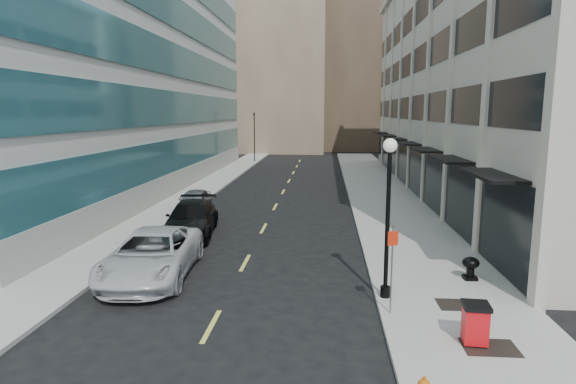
# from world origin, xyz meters

# --- Properties ---
(ground) EXTENTS (160.00, 160.00, 0.00)m
(ground) POSITION_xyz_m (0.00, 0.00, 0.00)
(ground) COLOR black
(ground) RESTS_ON ground
(sidewalk_right) EXTENTS (5.00, 80.00, 0.15)m
(sidewalk_right) POSITION_xyz_m (7.50, 20.00, 0.07)
(sidewalk_right) COLOR #98978A
(sidewalk_right) RESTS_ON ground
(sidewalk_left) EXTENTS (3.00, 80.00, 0.15)m
(sidewalk_left) POSITION_xyz_m (-6.50, 20.00, 0.07)
(sidewalk_left) COLOR #98978A
(sidewalk_left) RESTS_ON ground
(building_right) EXTENTS (15.30, 46.50, 18.25)m
(building_right) POSITION_xyz_m (16.94, 26.99, 8.99)
(building_right) COLOR beige
(building_right) RESTS_ON ground
(building_left) EXTENTS (16.14, 46.00, 20.00)m
(building_left) POSITION_xyz_m (-15.95, 27.00, 9.99)
(building_left) COLOR beige
(building_left) RESTS_ON ground
(skyline_tan_near) EXTENTS (14.00, 18.00, 28.00)m
(skyline_tan_near) POSITION_xyz_m (-4.00, 68.00, 14.00)
(skyline_tan_near) COLOR #937D60
(skyline_tan_near) RESTS_ON ground
(skyline_brown) EXTENTS (12.00, 16.00, 34.00)m
(skyline_brown) POSITION_xyz_m (8.00, 72.00, 17.00)
(skyline_brown) COLOR brown
(skyline_brown) RESTS_ON ground
(skyline_tan_far) EXTENTS (12.00, 14.00, 22.00)m
(skyline_tan_far) POSITION_xyz_m (-14.00, 78.00, 11.00)
(skyline_tan_far) COLOR #937D60
(skyline_tan_far) RESTS_ON ground
(skyline_stone) EXTENTS (10.00, 14.00, 20.00)m
(skyline_stone) POSITION_xyz_m (18.00, 66.00, 10.00)
(skyline_stone) COLOR beige
(skyline_stone) RESTS_ON ground
(grate_mid) EXTENTS (1.40, 1.00, 0.01)m
(grate_mid) POSITION_xyz_m (7.60, 1.00, 0.15)
(grate_mid) COLOR black
(grate_mid) RESTS_ON sidewalk_right
(grate_far) EXTENTS (1.40, 1.00, 0.01)m
(grate_far) POSITION_xyz_m (7.60, 3.80, 0.15)
(grate_far) COLOR black
(grate_far) RESTS_ON sidewalk_right
(road_centerline) EXTENTS (0.15, 68.20, 0.01)m
(road_centerline) POSITION_xyz_m (0.00, 17.00, 0.01)
(road_centerline) COLOR #D8CC4C
(road_centerline) RESTS_ON ground
(traffic_signal) EXTENTS (0.66, 0.66, 6.98)m
(traffic_signal) POSITION_xyz_m (-5.50, 48.00, 5.72)
(traffic_signal) COLOR black
(traffic_signal) RESTS_ON ground
(car_white_van) EXTENTS (3.37, 6.52, 1.76)m
(car_white_van) POSITION_xyz_m (-3.20, 6.00, 0.88)
(car_white_van) COLOR silver
(car_white_van) RESTS_ON ground
(car_black_pickup) EXTENTS (3.01, 5.99, 1.67)m
(car_black_pickup) POSITION_xyz_m (-3.49, 12.39, 0.83)
(car_black_pickup) COLOR black
(car_black_pickup) RESTS_ON ground
(car_silver_sedan) EXTENTS (1.86, 4.28, 1.44)m
(car_silver_sedan) POSITION_xyz_m (-4.80, 17.72, 0.72)
(car_silver_sedan) COLOR gray
(car_silver_sedan) RESTS_ON ground
(trash_bin) EXTENTS (0.74, 0.80, 1.11)m
(trash_bin) POSITION_xyz_m (7.26, 1.22, 0.75)
(trash_bin) COLOR red
(trash_bin) RESTS_ON sidewalk_right
(lamppost) EXTENTS (0.45, 0.45, 5.35)m
(lamppost) POSITION_xyz_m (5.30, 4.31, 3.29)
(lamppost) COLOR black
(lamppost) RESTS_ON sidewalk_right
(sign_post) EXTENTS (0.32, 0.11, 2.75)m
(sign_post) POSITION_xyz_m (5.30, 2.99, 1.89)
(sign_post) COLOR slate
(sign_post) RESTS_ON sidewalk_right
(urn_planter) EXTENTS (0.61, 0.61, 0.84)m
(urn_planter) POSITION_xyz_m (8.60, 6.26, 0.66)
(urn_planter) COLOR black
(urn_planter) RESTS_ON sidewalk_right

